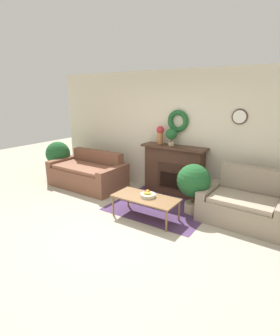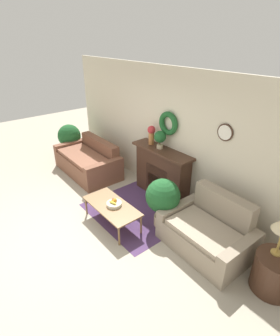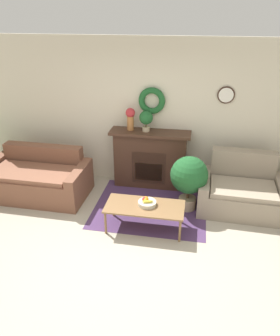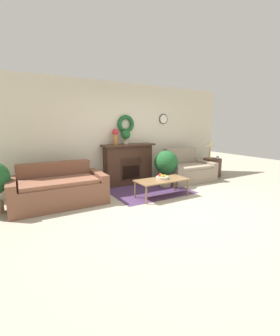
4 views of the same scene
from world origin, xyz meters
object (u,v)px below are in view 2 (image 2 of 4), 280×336
Objects in this scene: loveseat_right at (208,232)px; coffee_table at (112,207)px; fruit_bowl at (114,203)px; side_table_by_loveseat at (274,273)px; fireplace at (162,173)px; potted_plant_floor_by_loveseat at (163,198)px; vase_on_mantel_left at (151,134)px; couch_left at (89,161)px; potted_plant_on_mantel at (160,138)px; potted_plant_floor_by_couch at (69,137)px.

coffee_table is (-1.52, -0.89, 0.06)m from loveseat_right.
side_table_by_loveseat is at bearing 18.98° from fruit_bowl.
potted_plant_floor_by_loveseat is at bearing -42.78° from fireplace.
loveseat_right is 2.32m from vase_on_mantel_left.
potted_plant_on_mantel reaches higher than couch_left.
potted_plant_floor_by_loveseat is (-0.89, -0.19, 0.29)m from loveseat_right.
side_table_by_loveseat is at bearing 4.33° from loveseat_right.
potted_plant_on_mantel is at bearing -169.44° from fireplace.
potted_plant_floor_by_couch reaches higher than couch_left.
side_table_by_loveseat is 3.32m from vase_on_mantel_left.
potted_plant_floor_by_couch is at bearing -167.01° from vase_on_mantel_left.
loveseat_right is 3.88× the size of potted_plant_on_mantel.
fireplace reaches higher than fruit_bowl.
loveseat_right is 1.54× the size of potted_plant_floor_by_loveseat.
fireplace is 3.89× the size of potted_plant_on_mantel.
side_table_by_loveseat is 2.03m from potted_plant_floor_by_loveseat.
potted_plant_floor_by_loveseat is (0.62, 0.69, 0.23)m from coffee_table.
fireplace is at bearing 11.40° from potted_plant_floor_by_couch.
potted_plant_on_mantel is at bearing 170.96° from side_table_by_loveseat.
potted_plant_floor_by_loveseat is (0.60, 0.65, 0.15)m from fruit_bowl.
side_table_by_loveseat is (2.61, 0.93, -0.09)m from coffee_table.
fireplace reaches higher than loveseat_right.
vase_on_mantel_left is (1.60, 0.70, 1.03)m from couch_left.
vase_on_mantel_left is (-0.50, 1.40, 0.97)m from coffee_table.
vase_on_mantel_left is 0.41× the size of potted_plant_floor_by_couch.
potted_plant_floor_by_couch is at bearing -176.31° from loveseat_right.
loveseat_right is 2.07m from potted_plant_on_mantel.
couch_left is at bearing -156.51° from vase_on_mantel_left.
potted_plant_floor_by_couch is (-4.76, -0.12, 0.31)m from loveseat_right.
loveseat_right is 5.21× the size of fruit_bowl.
potted_plant_on_mantel reaches higher than fireplace.
potted_plant_on_mantel is at bearing 98.69° from coffee_table.
potted_plant_floor_by_loveseat is (2.73, -0.01, 0.29)m from couch_left.
coffee_table is at bearing -84.57° from fireplace.
fruit_bowl is at bearing -68.91° from vase_on_mantel_left.
fruit_bowl is 0.29× the size of potted_plant_floor_by_loveseat.
fruit_bowl is 0.90m from potted_plant_floor_by_loveseat.
potted_plant_floor_by_loveseat reaches higher than coffee_table.
coffee_table is 0.09m from fruit_bowl.
loveseat_right is 1.72m from fruit_bowl.
potted_plant_floor_by_loveseat is (1.12, -0.70, -0.74)m from vase_on_mantel_left.
potted_plant_floor_by_loveseat is (-1.99, -0.24, 0.32)m from side_table_by_loveseat.
loveseat_right is (1.65, -0.50, -0.25)m from fireplace.
vase_on_mantel_left reaches higher than fireplace.
vase_on_mantel_left is (-2.02, 0.51, 1.04)m from loveseat_right.
loveseat_right is at bearing 30.29° from coffee_table.
fireplace reaches higher than coffee_table.
fruit_bowl is (0.16, -1.35, -0.11)m from fireplace.
couch_left is 2.23m from fruit_bowl.
coffee_table is 3.19× the size of potted_plant_on_mantel.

